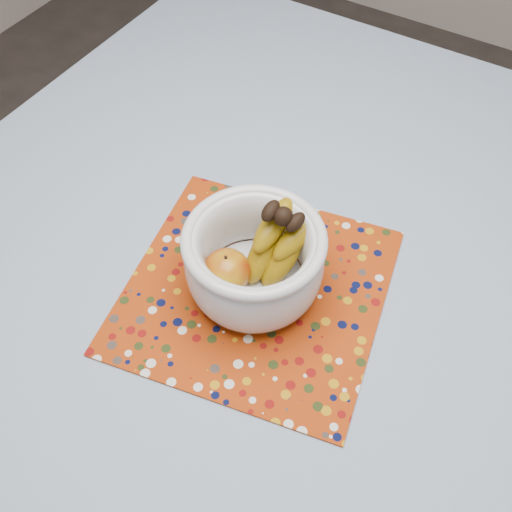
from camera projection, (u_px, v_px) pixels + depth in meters
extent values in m
plane|color=#2D2826|center=(284.00, 424.00, 1.59)|extent=(4.00, 4.00, 0.00)
cube|color=brown|center=(300.00, 258.00, 1.01)|extent=(1.20, 1.20, 0.04)
cylinder|color=brown|center=(220.00, 138.00, 1.75)|extent=(0.06, 0.06, 0.71)
cube|color=slate|center=(301.00, 249.00, 0.99)|extent=(1.32, 1.32, 0.01)
cube|color=#912C07|center=(256.00, 290.00, 0.93)|extent=(0.45, 0.45, 0.00)
cylinder|color=silver|center=(254.00, 285.00, 0.93)|extent=(0.11, 0.11, 0.01)
cylinder|color=silver|center=(254.00, 281.00, 0.92)|extent=(0.15, 0.15, 0.01)
torus|color=silver|center=(254.00, 239.00, 0.84)|extent=(0.21, 0.21, 0.02)
ellipsoid|color=maroon|center=(227.00, 271.00, 0.89)|extent=(0.07, 0.07, 0.06)
sphere|color=black|center=(283.00, 216.00, 0.84)|extent=(0.03, 0.03, 0.03)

